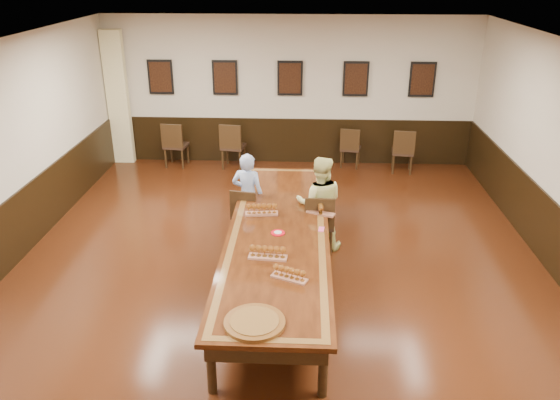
# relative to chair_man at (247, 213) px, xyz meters

# --- Properties ---
(floor) EXTENTS (8.00, 10.00, 0.02)m
(floor) POSITION_rel_chair_man_xyz_m (0.58, -1.22, -0.46)
(floor) COLOR black
(floor) RESTS_ON ground
(ceiling) EXTENTS (8.00, 10.00, 0.02)m
(ceiling) POSITION_rel_chair_man_xyz_m (0.58, -1.22, 2.76)
(ceiling) COLOR white
(ceiling) RESTS_ON floor
(wall_back) EXTENTS (8.00, 0.02, 3.20)m
(wall_back) POSITION_rel_chair_man_xyz_m (0.58, 3.79, 1.15)
(wall_back) COLOR beige
(wall_back) RESTS_ON floor
(chair_man) EXTENTS (0.50, 0.53, 0.89)m
(chair_man) POSITION_rel_chair_man_xyz_m (0.00, 0.00, 0.00)
(chair_man) COLOR black
(chair_man) RESTS_ON floor
(chair_woman) EXTENTS (0.46, 0.50, 0.97)m
(chair_woman) POSITION_rel_chair_man_xyz_m (1.17, -0.36, 0.04)
(chair_woman) COLOR black
(chair_woman) RESTS_ON floor
(spare_chair_a) EXTENTS (0.52, 0.56, 1.01)m
(spare_chair_a) POSITION_rel_chair_man_xyz_m (-1.92, 3.37, 0.06)
(spare_chair_a) COLOR black
(spare_chair_a) RESTS_ON floor
(spare_chair_b) EXTENTS (0.54, 0.58, 1.02)m
(spare_chair_b) POSITION_rel_chair_man_xyz_m (-0.64, 3.33, 0.06)
(spare_chair_b) COLOR black
(spare_chair_b) RESTS_ON floor
(spare_chair_c) EXTENTS (0.51, 0.54, 0.90)m
(spare_chair_c) POSITION_rel_chair_man_xyz_m (1.93, 3.52, 0.00)
(spare_chair_c) COLOR black
(spare_chair_c) RESTS_ON floor
(spare_chair_d) EXTENTS (0.50, 0.54, 0.96)m
(spare_chair_d) POSITION_rel_chair_man_xyz_m (3.02, 3.24, 0.03)
(spare_chair_d) COLOR black
(spare_chair_d) RESTS_ON floor
(person_man) EXTENTS (0.58, 0.44, 1.43)m
(person_man) POSITION_rel_chair_man_xyz_m (0.02, 0.09, 0.27)
(person_man) COLOR #4E78C4
(person_man) RESTS_ON floor
(person_woman) EXTENTS (0.76, 0.59, 1.51)m
(person_woman) POSITION_rel_chair_man_xyz_m (1.17, -0.26, 0.31)
(person_woman) COLOR #EBEB93
(person_woman) RESTS_ON floor
(pink_phone) EXTENTS (0.09, 0.16, 0.01)m
(pink_phone) POSITION_rel_chair_man_xyz_m (1.18, -1.16, 0.31)
(pink_phone) COLOR #F35191
(pink_phone) RESTS_ON conference_table
(curtain) EXTENTS (0.45, 0.18, 2.90)m
(curtain) POSITION_rel_chair_man_xyz_m (-3.17, 3.60, 1.00)
(curtain) COLOR beige
(curtain) RESTS_ON floor
(wainscoting) EXTENTS (8.00, 10.00, 1.00)m
(wainscoting) POSITION_rel_chair_man_xyz_m (0.58, -1.22, 0.05)
(wainscoting) COLOR black
(wainscoting) RESTS_ON floor
(conference_table) EXTENTS (1.40, 5.00, 0.76)m
(conference_table) POSITION_rel_chair_man_xyz_m (0.58, -1.22, 0.16)
(conference_table) COLOR black
(conference_table) RESTS_ON floor
(posters) EXTENTS (6.14, 0.04, 0.74)m
(posters) POSITION_rel_chair_man_xyz_m (0.58, 3.72, 1.45)
(posters) COLOR black
(posters) RESTS_ON wall_back
(flight_a) EXTENTS (0.49, 0.19, 0.18)m
(flight_a) POSITION_rel_chair_man_xyz_m (0.31, -0.71, 0.39)
(flight_a) COLOR #93583D
(flight_a) RESTS_ON conference_table
(flight_b) EXTENTS (0.44, 0.28, 0.16)m
(flight_b) POSITION_rel_chair_man_xyz_m (1.18, -0.64, 0.38)
(flight_b) COLOR #93583D
(flight_b) RESTS_ON conference_table
(flight_c) EXTENTS (0.50, 0.19, 0.18)m
(flight_c) POSITION_rel_chair_man_xyz_m (0.49, -2.00, 0.39)
(flight_c) COLOR #93583D
(flight_c) RESTS_ON conference_table
(flight_d) EXTENTS (0.46, 0.30, 0.16)m
(flight_d) POSITION_rel_chair_man_xyz_m (0.77, -2.48, 0.38)
(flight_d) COLOR #93583D
(flight_d) RESTS_ON conference_table
(red_plate_grp) EXTENTS (0.19, 0.19, 0.03)m
(red_plate_grp) POSITION_rel_chair_man_xyz_m (0.58, -1.31, 0.31)
(red_plate_grp) COLOR red
(red_plate_grp) RESTS_ON conference_table
(carved_platter) EXTENTS (0.70, 0.70, 0.05)m
(carved_platter) POSITION_rel_chair_man_xyz_m (0.44, -3.37, 0.33)
(carved_platter) COLOR #532E10
(carved_platter) RESTS_ON conference_table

